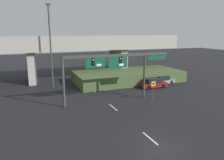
% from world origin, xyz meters
% --- Properties ---
extents(ground_plane, '(160.00, 160.00, 0.00)m').
position_xyz_m(ground_plane, '(0.00, 0.00, 0.00)').
color(ground_plane, black).
extents(lane_markings, '(0.14, 27.31, 0.01)m').
position_xyz_m(lane_markings, '(0.00, 13.84, 0.00)').
color(lane_markings, silver).
rests_on(lane_markings, ground).
extents(signal_gantry, '(14.22, 0.44, 6.06)m').
position_xyz_m(signal_gantry, '(1.02, 11.81, 4.88)').
color(signal_gantry, '#383D33').
rests_on(signal_gantry, ground).
extents(speed_limit_sign, '(0.60, 0.11, 2.58)m').
position_xyz_m(speed_limit_sign, '(5.82, 10.26, 1.68)').
color(speed_limit_sign, '#4C4C4C').
rests_on(speed_limit_sign, ground).
extents(highway_light_pole_near, '(0.70, 0.36, 12.83)m').
position_xyz_m(highway_light_pole_near, '(-5.45, 21.95, 6.79)').
color(highway_light_pole_near, '#383D33').
rests_on(highway_light_pole_near, ground).
extents(overpass_bridge, '(39.17, 8.29, 8.06)m').
position_xyz_m(overpass_bridge, '(-0.00, 27.61, 5.80)').
color(overpass_bridge, '#A39E93').
rests_on(overpass_bridge, ground).
extents(grass_embankment, '(18.84, 8.56, 1.89)m').
position_xyz_m(grass_embankment, '(7.68, 21.37, 0.94)').
color(grass_embankment, '#42562D').
rests_on(grass_embankment, ground).
extents(parked_sedan_near_right, '(4.26, 1.84, 1.49)m').
position_xyz_m(parked_sedan_near_right, '(9.45, 15.95, 0.68)').
color(parked_sedan_near_right, maroon).
rests_on(parked_sedan_near_right, ground).
extents(parked_sedan_mid_right, '(4.57, 2.52, 1.45)m').
position_xyz_m(parked_sedan_mid_right, '(12.13, 17.35, 0.67)').
color(parked_sedan_mid_right, gray).
rests_on(parked_sedan_mid_right, ground).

